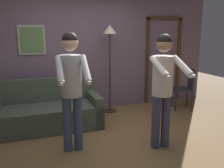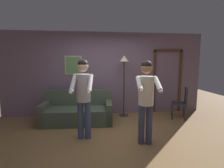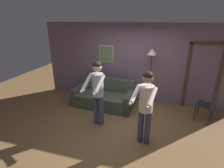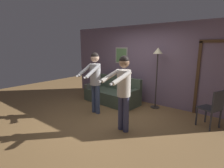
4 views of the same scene
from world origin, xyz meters
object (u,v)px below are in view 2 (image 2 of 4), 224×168
object	(u,v)px
torchiere_lamp	(124,68)
dining_chair_distant	(182,101)
couch	(77,113)
person_standing_left	(83,91)
person_standing_right	(146,94)

from	to	relation	value
torchiere_lamp	dining_chair_distant	size ratio (longest dim) A/B	2.01
dining_chair_distant	couch	bearing A→B (deg)	178.84
person_standing_left	dining_chair_distant	xyz separation A→B (m)	(2.83, 1.01, -0.53)
couch	torchiere_lamp	bearing A→B (deg)	16.78
couch	dining_chair_distant	world-z (taller)	dining_chair_distant
person_standing_right	dining_chair_distant	xyz separation A→B (m)	(1.57, 1.42, -0.52)
torchiere_lamp	person_standing_right	xyz separation A→B (m)	(0.08, -1.90, -0.45)
torchiere_lamp	person_standing_right	size ratio (longest dim) A/B	1.09
couch	dining_chair_distant	distance (m)	3.06
couch	person_standing_right	distance (m)	2.23
torchiere_lamp	person_standing_left	distance (m)	1.95
torchiere_lamp	dining_chair_distant	bearing A→B (deg)	-16.31
dining_chair_distant	person_standing_right	bearing A→B (deg)	-137.89
couch	dining_chair_distant	size ratio (longest dim) A/B	2.09
torchiere_lamp	person_standing_right	bearing A→B (deg)	-87.62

